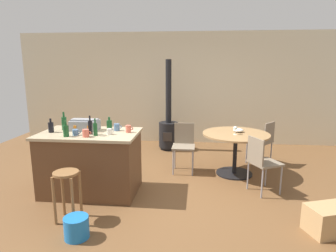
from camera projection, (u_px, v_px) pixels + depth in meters
name	position (u px, v px, depth m)	size (l,w,h in m)	color
ground_plane	(165.00, 189.00, 4.54)	(8.80, 8.80, 0.00)	brown
back_wall	(179.00, 88.00, 7.18)	(8.00, 0.10, 2.70)	beige
kitchen_island	(91.00, 162.00, 4.37)	(1.44, 0.89, 0.94)	brown
wooden_stool	(67.00, 186.00, 3.56)	(0.31, 0.31, 0.64)	olive
dining_table	(236.00, 143.00, 5.08)	(1.16, 1.16, 0.75)	black
folding_chair_near	(263.00, 139.00, 5.63)	(0.56, 0.56, 0.85)	#7F705B
folding_chair_far	(184.00, 143.00, 5.26)	(0.40, 0.40, 0.87)	#7F705B
folding_chair_left	(262.00, 160.00, 4.33)	(0.54, 0.54, 0.87)	#7F705B
wood_stove	(168.00, 128.00, 6.65)	(0.44, 0.45, 2.04)	black
toolbox	(85.00, 125.00, 4.41)	(0.42, 0.25, 0.17)	gray
bottle_0	(109.00, 125.00, 4.47)	(0.08, 0.08, 0.19)	#194C23
bottle_1	(90.00, 127.00, 4.15)	(0.06, 0.06, 0.27)	black
bottle_2	(64.00, 123.00, 4.42)	(0.07, 0.07, 0.28)	#194C23
bottle_3	(95.00, 129.00, 4.06)	(0.06, 0.06, 0.25)	#194C23
bottle_4	(51.00, 127.00, 4.27)	(0.08, 0.08, 0.21)	black
bottle_5	(66.00, 131.00, 4.01)	(0.08, 0.08, 0.22)	#194C23
cup_0	(117.00, 127.00, 4.38)	(0.12, 0.09, 0.11)	#4C7099
cup_1	(76.00, 132.00, 4.10)	(0.12, 0.08, 0.08)	#4C7099
cup_2	(110.00, 132.00, 4.15)	(0.11, 0.07, 0.08)	white
cup_3	(128.00, 129.00, 4.27)	(0.11, 0.08, 0.11)	#DB6651
cup_4	(86.00, 133.00, 4.00)	(0.13, 0.09, 0.11)	#DB6651
wine_glass	(235.00, 128.00, 4.93)	(0.07, 0.07, 0.14)	silver
serving_bowl	(238.00, 130.00, 5.12)	(0.18, 0.18, 0.07)	white
cardboard_box	(329.00, 220.00, 3.34)	(0.49, 0.34, 0.32)	tan
plastic_bucket	(76.00, 227.00, 3.25)	(0.28, 0.28, 0.25)	blue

